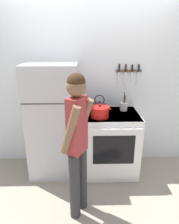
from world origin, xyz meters
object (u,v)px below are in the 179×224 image
at_px(stove_range, 110,143).
at_px(dutch_oven_pot, 100,112).
at_px(refrigerator, 54,121).
at_px(person, 77,141).
at_px(utensil_jar, 124,106).
at_px(tea_kettle, 99,106).

distance_m(stove_range, dutch_oven_pot, 0.57).
bearing_deg(dutch_oven_pot, refrigerator, 167.50).
relative_size(dutch_oven_pot, person, 0.18).
height_order(dutch_oven_pot, utensil_jar, utensil_jar).
relative_size(utensil_jar, person, 0.17).
height_order(refrigerator, utensil_jar, refrigerator).
relative_size(refrigerator, person, 1.00).
bearing_deg(person, tea_kettle, 12.09).
distance_m(dutch_oven_pot, person, 0.73).
bearing_deg(utensil_jar, dutch_oven_pot, -144.57).
bearing_deg(utensil_jar, person, -124.62).
distance_m(refrigerator, person, 0.90).
xyz_separation_m(stove_range, person, (-0.45, -0.78, 0.45)).
relative_size(dutch_oven_pot, utensil_jar, 1.07).
bearing_deg(refrigerator, person, -65.77).
distance_m(refrigerator, tea_kettle, 0.69).
distance_m(refrigerator, utensil_jar, 1.04).
distance_m(dutch_oven_pot, utensil_jar, 0.46).
distance_m(stove_range, tea_kettle, 0.57).
bearing_deg(refrigerator, dutch_oven_pot, -12.50).
bearing_deg(dutch_oven_pot, person, -112.30).
relative_size(stove_range, dutch_oven_pot, 3.10).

